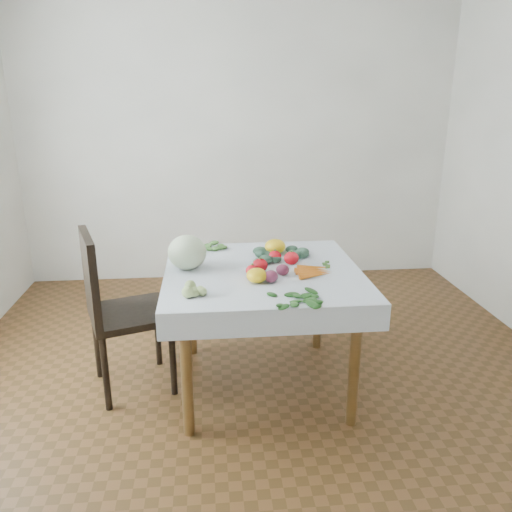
{
  "coord_description": "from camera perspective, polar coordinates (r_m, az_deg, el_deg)",
  "views": [
    {
      "loc": [
        -0.31,
        -2.71,
        1.72
      ],
      "look_at": [
        -0.03,
        0.06,
        0.82
      ],
      "focal_mm": 35.0,
      "sensor_mm": 36.0,
      "label": 1
    }
  ],
  "objects": [
    {
      "name": "ground",
      "position": [
        3.22,
        0.72,
        -14.36
      ],
      "size": [
        4.0,
        4.0,
        0.0
      ],
      "primitive_type": "plane",
      "color": "brown"
    },
    {
      "name": "back_wall",
      "position": [
        4.73,
        -1.96,
        13.43
      ],
      "size": [
        4.0,
        0.04,
        2.7
      ],
      "primitive_type": "cube",
      "color": "white",
      "rests_on": "ground"
    },
    {
      "name": "table",
      "position": [
        2.92,
        0.77,
        -3.47
      ],
      "size": [
        1.0,
        1.0,
        0.75
      ],
      "color": "brown",
      "rests_on": "ground"
    },
    {
      "name": "tablecloth",
      "position": [
        2.89,
        0.78,
        -1.63
      ],
      "size": [
        1.12,
        1.12,
        0.01
      ],
      "primitive_type": "cube",
      "color": "white",
      "rests_on": "table"
    },
    {
      "name": "chair",
      "position": [
        3.03,
        -16.0,
        -5.15
      ],
      "size": [
        0.57,
        0.57,
        0.99
      ],
      "color": "black",
      "rests_on": "ground"
    },
    {
      "name": "cabbage",
      "position": [
        2.9,
        -7.88,
        0.43
      ],
      "size": [
        0.28,
        0.28,
        0.2
      ],
      "primitive_type": "ellipsoid",
      "rotation": [
        0.0,
        0.0,
        0.29
      ],
      "color": "beige",
      "rests_on": "tablecloth"
    },
    {
      "name": "tomato_a",
      "position": [
        2.84,
        0.47,
        -1.06
      ],
      "size": [
        0.09,
        0.09,
        0.08
      ],
      "primitive_type": "ellipsoid",
      "rotation": [
        0.0,
        0.0,
        -0.0
      ],
      "color": "#B80C15",
      "rests_on": "tablecloth"
    },
    {
      "name": "tomato_b",
      "position": [
        2.97,
        4.06,
        -0.25
      ],
      "size": [
        0.12,
        0.12,
        0.08
      ],
      "primitive_type": "ellipsoid",
      "rotation": [
        0.0,
        0.0,
        -0.43
      ],
      "color": "#B80C15",
      "rests_on": "tablecloth"
    },
    {
      "name": "tomato_c",
      "position": [
        2.77,
        -0.4,
        -1.69
      ],
      "size": [
        0.08,
        0.08,
        0.07
      ],
      "primitive_type": "ellipsoid",
      "rotation": [
        0.0,
        0.0,
        0.03
      ],
      "color": "#B80C15",
      "rests_on": "tablecloth"
    },
    {
      "name": "tomato_d",
      "position": [
        3.02,
        2.19,
        -0.02
      ],
      "size": [
        0.1,
        0.1,
        0.07
      ],
      "primitive_type": "ellipsoid",
      "rotation": [
        0.0,
        0.0,
        -0.32
      ],
      "color": "#B80C15",
      "rests_on": "tablecloth"
    },
    {
      "name": "heirloom_back",
      "position": [
        3.17,
        2.21,
        1.11
      ],
      "size": [
        0.16,
        0.16,
        0.09
      ],
      "primitive_type": "ellipsoid",
      "rotation": [
        0.0,
        0.0,
        0.21
      ],
      "color": "gold",
      "rests_on": "tablecloth"
    },
    {
      "name": "heirloom_front",
      "position": [
        2.68,
        0.08,
        -2.23
      ],
      "size": [
        0.15,
        0.15,
        0.08
      ],
      "primitive_type": "ellipsoid",
      "rotation": [
        0.0,
        0.0,
        -0.39
      ],
      "color": "gold",
      "rests_on": "tablecloth"
    },
    {
      "name": "onion_a",
      "position": [
        2.8,
        3.05,
        -1.59
      ],
      "size": [
        0.08,
        0.08,
        0.06
      ],
      "primitive_type": "ellipsoid",
      "rotation": [
        0.0,
        0.0,
        0.13
      ],
      "color": "#511734",
      "rests_on": "tablecloth"
    },
    {
      "name": "onion_b",
      "position": [
        2.69,
        1.73,
        -2.34
      ],
      "size": [
        0.1,
        0.1,
        0.07
      ],
      "primitive_type": "ellipsoid",
      "rotation": [
        0.0,
        0.0,
        0.42
      ],
      "color": "#511734",
      "rests_on": "tablecloth"
    },
    {
      "name": "tomatillo_cluster",
      "position": [
        2.55,
        -6.65,
        -3.84
      ],
      "size": [
        0.15,
        0.11,
        0.05
      ],
      "color": "#A6C370",
      "rests_on": "tablecloth"
    },
    {
      "name": "carrot_bunch",
      "position": [
        2.84,
        6.64,
        -1.75
      ],
      "size": [
        0.2,
        0.19,
        0.03
      ],
      "color": "orange",
      "rests_on": "tablecloth"
    },
    {
      "name": "kale_bunch",
      "position": [
        3.09,
        2.79,
        0.15
      ],
      "size": [
        0.28,
        0.28,
        0.04
      ],
      "color": "#365842",
      "rests_on": "tablecloth"
    },
    {
      "name": "basil_bunch",
      "position": [
        2.48,
        5.05,
        -4.88
      ],
      "size": [
        0.28,
        0.24,
        0.01
      ],
      "color": "#1A4E18",
      "rests_on": "tablecloth"
    },
    {
      "name": "dill_bunch",
      "position": [
        3.31,
        -5.37,
        1.09
      ],
      "size": [
        0.21,
        0.19,
        0.02
      ],
      "color": "#4A813B",
      "rests_on": "tablecloth"
    }
  ]
}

